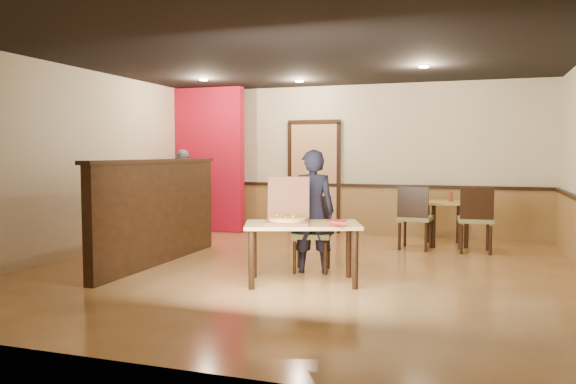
{
  "coord_description": "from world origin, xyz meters",
  "views": [
    {
      "loc": [
        2.13,
        -6.93,
        1.53
      ],
      "look_at": [
        -0.18,
        0.0,
        1.02
      ],
      "focal_mm": 35.0,
      "sensor_mm": 36.0,
      "label": 1
    }
  ],
  "objects_px": {
    "main_table": "(302,232)",
    "side_table": "(447,212)",
    "passerby": "(182,193)",
    "pizza_box": "(287,217)",
    "diner": "(312,211)",
    "condiment": "(451,197)",
    "side_chair_left": "(415,215)",
    "side_chair_right": "(476,217)",
    "diner_chair": "(313,230)"
  },
  "relations": [
    {
      "from": "diner",
      "to": "condiment",
      "type": "height_order",
      "value": "diner"
    },
    {
      "from": "side_table",
      "to": "diner",
      "type": "height_order",
      "value": "diner"
    },
    {
      "from": "side_chair_left",
      "to": "side_chair_right",
      "type": "distance_m",
      "value": 0.91
    },
    {
      "from": "diner_chair",
      "to": "pizza_box",
      "type": "relative_size",
      "value": 1.37
    },
    {
      "from": "diner_chair",
      "to": "condiment",
      "type": "relative_size",
      "value": 6.02
    },
    {
      "from": "passerby",
      "to": "pizza_box",
      "type": "relative_size",
      "value": 2.27
    },
    {
      "from": "side_chair_left",
      "to": "diner",
      "type": "bearing_deg",
      "value": 68.4
    },
    {
      "from": "pizza_box",
      "to": "side_chair_right",
      "type": "bearing_deg",
      "value": 37.73
    },
    {
      "from": "passerby",
      "to": "condiment",
      "type": "xyz_separation_m",
      "value": [
        4.77,
        0.35,
        0.01
      ]
    },
    {
      "from": "main_table",
      "to": "diner_chair",
      "type": "bearing_deg",
      "value": 77.59
    },
    {
      "from": "side_chair_left",
      "to": "side_chair_right",
      "type": "height_order",
      "value": "side_chair_right"
    },
    {
      "from": "diner_chair",
      "to": "diner",
      "type": "height_order",
      "value": "diner"
    },
    {
      "from": "side_chair_left",
      "to": "pizza_box",
      "type": "relative_size",
      "value": 1.43
    },
    {
      "from": "main_table",
      "to": "pizza_box",
      "type": "distance_m",
      "value": 0.25
    },
    {
      "from": "main_table",
      "to": "side_chair_left",
      "type": "bearing_deg",
      "value": 50.31
    },
    {
      "from": "main_table",
      "to": "condiment",
      "type": "distance_m",
      "value": 3.64
    },
    {
      "from": "passerby",
      "to": "pizza_box",
      "type": "bearing_deg",
      "value": -118.32
    },
    {
      "from": "diner",
      "to": "passerby",
      "type": "height_order",
      "value": "passerby"
    },
    {
      "from": "side_chair_right",
      "to": "diner",
      "type": "bearing_deg",
      "value": 42.28
    },
    {
      "from": "main_table",
      "to": "side_chair_right",
      "type": "relative_size",
      "value": 1.48
    },
    {
      "from": "side_chair_right",
      "to": "condiment",
      "type": "xyz_separation_m",
      "value": [
        -0.39,
        0.57,
        0.26
      ]
    },
    {
      "from": "condiment",
      "to": "diner",
      "type": "bearing_deg",
      "value": -120.62
    },
    {
      "from": "diner",
      "to": "condiment",
      "type": "distance_m",
      "value": 3.12
    },
    {
      "from": "side_chair_left",
      "to": "side_chair_right",
      "type": "bearing_deg",
      "value": -174.86
    },
    {
      "from": "diner_chair",
      "to": "side_table",
      "type": "relative_size",
      "value": 1.15
    },
    {
      "from": "pizza_box",
      "to": "condiment",
      "type": "height_order",
      "value": "pizza_box"
    },
    {
      "from": "diner_chair",
      "to": "side_chair_right",
      "type": "distance_m",
      "value": 2.82
    },
    {
      "from": "main_table",
      "to": "condiment",
      "type": "xyz_separation_m",
      "value": [
        1.54,
        3.29,
        0.21
      ]
    },
    {
      "from": "main_table",
      "to": "side_table",
      "type": "bearing_deg",
      "value": 47.04
    },
    {
      "from": "passerby",
      "to": "condiment",
      "type": "height_order",
      "value": "passerby"
    },
    {
      "from": "side_chair_left",
      "to": "diner",
      "type": "distance_m",
      "value": 2.39
    },
    {
      "from": "diner",
      "to": "passerby",
      "type": "xyz_separation_m",
      "value": [
        -3.18,
        2.34,
        0.01
      ]
    },
    {
      "from": "side_chair_right",
      "to": "side_table",
      "type": "distance_m",
      "value": 0.77
    },
    {
      "from": "side_chair_right",
      "to": "pizza_box",
      "type": "xyz_separation_m",
      "value": [
        -2.1,
        -2.78,
        0.22
      ]
    },
    {
      "from": "side_chair_left",
      "to": "condiment",
      "type": "distance_m",
      "value": 0.81
    },
    {
      "from": "diner",
      "to": "pizza_box",
      "type": "distance_m",
      "value": 0.67
    },
    {
      "from": "diner_chair",
      "to": "side_table",
      "type": "distance_m",
      "value": 3.03
    },
    {
      "from": "main_table",
      "to": "side_chair_right",
      "type": "bearing_deg",
      "value": 35.47
    },
    {
      "from": "main_table",
      "to": "diner",
      "type": "distance_m",
      "value": 0.63
    },
    {
      "from": "pizza_box",
      "to": "diner",
      "type": "bearing_deg",
      "value": 64.8
    },
    {
      "from": "main_table",
      "to": "pizza_box",
      "type": "relative_size",
      "value": 2.13
    },
    {
      "from": "main_table",
      "to": "condiment",
      "type": "relative_size",
      "value": 9.41
    },
    {
      "from": "diner",
      "to": "passerby",
      "type": "distance_m",
      "value": 3.95
    },
    {
      "from": "diner",
      "to": "side_table",
      "type": "bearing_deg",
      "value": -134.26
    },
    {
      "from": "main_table",
      "to": "passerby",
      "type": "distance_m",
      "value": 4.37
    },
    {
      "from": "side_chair_left",
      "to": "main_table",
      "type": "bearing_deg",
      "value": 74.68
    },
    {
      "from": "passerby",
      "to": "diner_chair",
      "type": "bearing_deg",
      "value": -108.85
    },
    {
      "from": "main_table",
      "to": "diner",
      "type": "xyz_separation_m",
      "value": [
        -0.05,
        0.6,
        0.18
      ]
    },
    {
      "from": "side_chair_right",
      "to": "diner",
      "type": "relative_size",
      "value": 0.65
    },
    {
      "from": "side_chair_right",
      "to": "side_table",
      "type": "relative_size",
      "value": 1.21
    }
  ]
}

